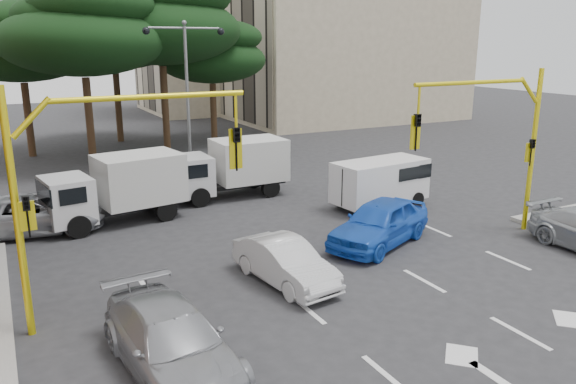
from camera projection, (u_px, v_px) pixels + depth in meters
The scene contains 20 objects.
ground at pixel (369, 294), 15.83m from camera, with size 120.00×120.00×0.00m, color #28282B.
median_strip at pixel (191, 176), 29.52m from camera, with size 1.40×6.00×0.15m, color gray.
apartment_beige_near at pixel (347, 13), 49.72m from camera, with size 20.20×12.15×18.70m.
apartment_beige_far at pixel (224, 27), 57.13m from camera, with size 16.20×12.15×16.70m.
pine_left_near at pixel (82, 28), 30.91m from camera, with size 9.15×9.15×10.23m.
pine_center at pixel (161, 18), 34.67m from camera, with size 9.98×9.98×11.16m.
pine_left_far at pixel (20, 41), 33.17m from camera, with size 8.32×8.32×9.30m.
pine_right at pixel (213, 52), 38.71m from camera, with size 7.49×7.49×8.37m.
pine_back at pixel (113, 31), 38.24m from camera, with size 9.15×9.15×10.23m.
signal_mast_right at pixel (500, 131), 19.57m from camera, with size 5.79×0.37×6.00m.
signal_mast_left at pixel (94, 171), 13.49m from camera, with size 5.79×0.37×6.00m.
street_lamp_center at pixel (186, 72), 28.13m from camera, with size 4.16×0.36×7.77m.
car_white_hatch at pixel (285, 262), 16.46m from camera, with size 1.37×3.92×1.29m, color silver.
car_blue_compact at pixel (379, 223), 19.56m from camera, with size 1.88×4.68×1.60m, color blue.
car_silver_wagon at pixel (172, 341), 11.97m from camera, with size 2.00×4.91×1.43m, color #929399.
car_silver_cross_a at pixel (32, 214), 20.77m from camera, with size 2.41×5.24×1.46m, color #A2A4AA.
car_silver_cross_b at pixel (137, 181), 25.19m from camera, with size 1.96×4.86×1.66m, color gray.
van_white at pixel (380, 183), 24.00m from camera, with size 1.88×4.15×2.08m, color white, non-canonical shape.
box_truck_a at pixel (116, 190), 21.86m from camera, with size 2.23×5.32×2.62m, color silver, non-canonical shape.
box_truck_b at pixel (230, 169), 25.54m from camera, with size 2.22×5.28×2.60m, color silver, non-canonical shape.
Camera 1 is at (-8.75, -11.84, 6.91)m, focal length 35.00 mm.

